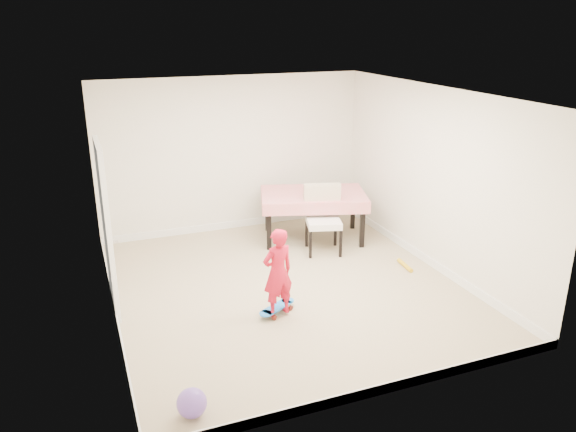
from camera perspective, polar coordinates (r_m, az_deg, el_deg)
name	(u,v)px	position (r m, az deg, el deg)	size (l,w,h in m)	color
ground	(286,287)	(7.70, -0.15, -7.23)	(5.00, 5.00, 0.00)	tan
ceiling	(286,95)	(6.94, -0.17, 12.17)	(4.50, 5.00, 0.04)	white
wall_back	(233,155)	(9.49, -5.60, 6.20)	(4.50, 0.04, 2.60)	silver
wall_front	(386,273)	(5.13, 9.92, -5.73)	(4.50, 0.04, 2.60)	silver
wall_left	(106,217)	(6.78, -18.03, -0.11)	(0.04, 5.00, 2.60)	silver
wall_right	(432,179)	(8.25, 14.47, 3.65)	(0.04, 5.00, 2.60)	silver
door	(107,231)	(7.15, -17.92, -1.43)	(0.10, 0.94, 2.11)	white
baseboard_back	(235,224)	(9.85, -5.38, -0.82)	(4.50, 0.02, 0.12)	white
baseboard_front	(379,390)	(5.76, 9.24, -17.02)	(4.50, 0.02, 0.12)	white
baseboard_left	(116,313)	(7.27, -17.09, -9.37)	(0.02, 5.00, 0.12)	white
baseboard_right	(426,259)	(8.66, 13.84, -4.25)	(0.02, 5.00, 0.12)	white
dining_table	(313,216)	(9.23, 2.56, 0.02)	(1.67, 1.05, 0.79)	#B10912
dining_chair	(324,220)	(8.66, 3.64, -0.44)	(0.57, 0.65, 1.04)	beige
skateboard	(277,309)	(7.06, -1.13, -9.48)	(0.58, 0.21, 0.09)	blue
child	(278,275)	(6.75, -1.05, -6.02)	(0.41, 0.27, 1.11)	red
balloon	(192,403)	(5.47, -9.75, -18.22)	(0.28, 0.28, 0.28)	#7852C4
foam_toy	(405,265)	(8.45, 11.79, -4.92)	(0.06, 0.06, 0.40)	gold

